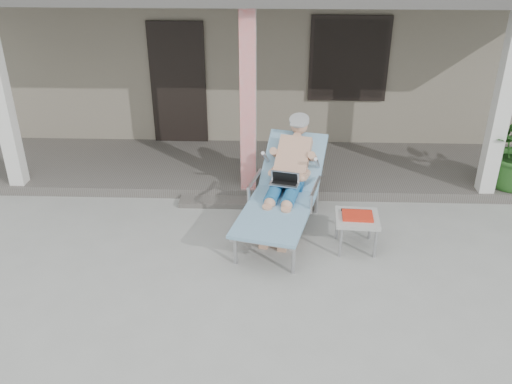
{
  "coord_description": "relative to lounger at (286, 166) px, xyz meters",
  "views": [
    {
      "loc": [
        0.38,
        -5.14,
        3.79
      ],
      "look_at": [
        0.17,
        0.6,
        0.85
      ],
      "focal_mm": 38.0,
      "sensor_mm": 36.0,
      "label": 1
    }
  ],
  "objects": [
    {
      "name": "porch_deck",
      "position": [
        -0.53,
        1.7,
        -0.8
      ],
      "size": [
        10.0,
        2.0,
        0.15
      ],
      "primitive_type": "cube",
      "color": "#605B56",
      "rests_on": "ground"
    },
    {
      "name": "lounger",
      "position": [
        0.0,
        0.0,
        0.0
      ],
      "size": [
        1.3,
        2.26,
        1.42
      ],
      "rotation": [
        0.0,
        0.0,
        -0.24
      ],
      "color": "#B7B7BC",
      "rests_on": "ground"
    },
    {
      "name": "ground",
      "position": [
        -0.53,
        -1.3,
        -0.87
      ],
      "size": [
        60.0,
        60.0,
        0.0
      ],
      "primitive_type": "plane",
      "color": "#9E9E99",
      "rests_on": "ground"
    },
    {
      "name": "house",
      "position": [
        -0.53,
        5.19,
        0.79
      ],
      "size": [
        10.4,
        5.4,
        3.3
      ],
      "color": "gray",
      "rests_on": "ground"
    },
    {
      "name": "side_table",
      "position": [
        0.89,
        -0.55,
        -0.47
      ],
      "size": [
        0.57,
        0.57,
        0.48
      ],
      "rotation": [
        0.0,
        0.0,
        -0.06
      ],
      "color": "#ABABA6",
      "rests_on": "ground"
    },
    {
      "name": "porch_step",
      "position": [
        -0.53,
        0.55,
        -0.84
      ],
      "size": [
        2.0,
        0.3,
        0.07
      ],
      "primitive_type": "cube",
      "color": "#605B56",
      "rests_on": "ground"
    }
  ]
}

